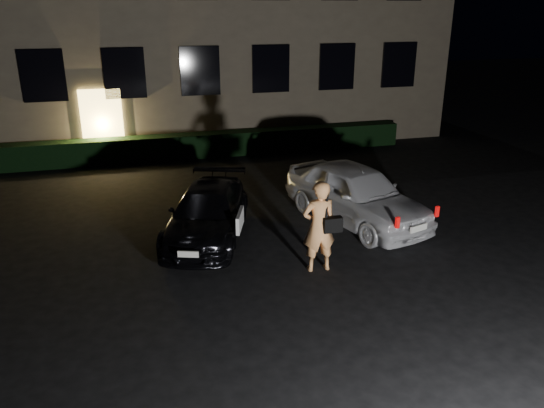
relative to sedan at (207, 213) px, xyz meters
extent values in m
plane|color=black|center=(1.04, -3.35, -0.58)|extent=(80.00, 80.00, 0.00)
cube|color=#FFD668|center=(-2.46, 7.59, 0.67)|extent=(1.40, 0.10, 2.50)
cube|color=black|center=(-4.16, 7.59, 2.42)|extent=(1.40, 0.10, 1.70)
cube|color=black|center=(-1.56, 7.59, 2.42)|extent=(1.40, 0.10, 1.70)
cube|color=black|center=(1.04, 7.59, 2.42)|extent=(1.40, 0.10, 1.70)
cube|color=black|center=(3.64, 7.59, 2.42)|extent=(1.40, 0.10, 1.70)
cube|color=black|center=(6.24, 7.59, 2.42)|extent=(1.40, 0.10, 1.70)
cube|color=black|center=(8.84, 7.59, 2.42)|extent=(1.40, 0.10, 1.70)
cube|color=black|center=(1.04, 7.15, -0.16)|extent=(15.00, 0.70, 0.85)
imported|color=black|center=(0.00, 0.00, 0.00)|extent=(2.87, 4.32, 1.16)
cube|color=white|center=(0.58, -0.99, 0.14)|extent=(0.35, 0.81, 0.39)
cube|color=silver|center=(-0.69, -1.96, -0.07)|extent=(0.41, 0.18, 0.13)
imported|color=silver|center=(3.76, -0.07, 0.16)|extent=(2.92, 4.66, 1.48)
cube|color=red|center=(3.76, -2.23, 0.22)|extent=(0.10, 0.08, 0.25)
cube|color=red|center=(4.94, -1.87, 0.22)|extent=(0.10, 0.08, 0.25)
cube|color=silver|center=(4.37, -2.10, -0.02)|extent=(0.48, 0.18, 0.15)
imported|color=#F3A561|center=(1.93, -2.34, 0.39)|extent=(0.71, 0.46, 1.94)
cube|color=black|center=(2.17, -2.47, 0.46)|extent=(0.40, 0.18, 0.31)
cube|color=black|center=(2.04, -2.43, 0.89)|extent=(0.04, 0.06, 0.60)
camera|label=1|loc=(-1.63, -11.62, 4.58)|focal=35.00mm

